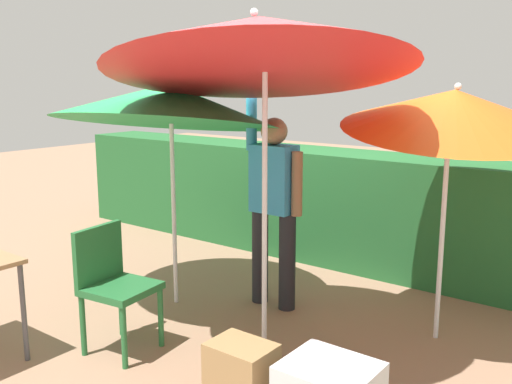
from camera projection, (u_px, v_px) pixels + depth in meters
name	position (u px, v px, depth m)	size (l,w,h in m)	color
ground_plane	(231.00, 348.00, 4.13)	(24.00, 24.00, 0.00)	#937056
hedge_row	(374.00, 212.00, 5.80)	(8.00, 0.70, 1.16)	#23602D
umbrella_rainbow	(168.00, 104.00, 4.66)	(1.88, 1.88, 2.04)	silver
umbrella_orange	(260.00, 44.00, 3.64)	(2.08, 2.04, 2.58)	silver
umbrella_yellow	(453.00, 109.00, 3.97)	(1.59, 1.58, 2.01)	silver
person_vendor	(274.00, 198.00, 4.74)	(0.55, 0.22, 1.88)	black
chair_plastic	(113.00, 281.00, 4.03)	(0.49, 0.49, 0.89)	#236633
crate_cardboard	(242.00, 375.00, 3.36)	(0.38, 0.28, 0.39)	#9E7A4C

